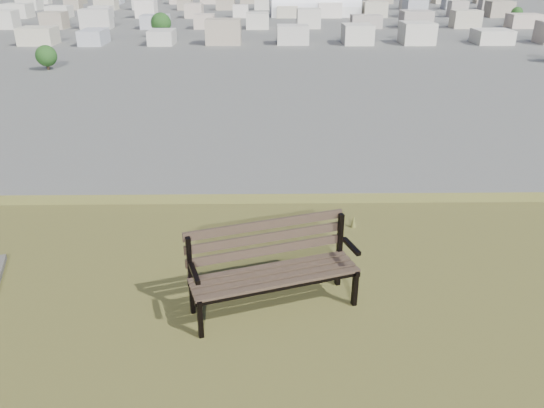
{
  "coord_description": "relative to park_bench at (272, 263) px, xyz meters",
  "views": [
    {
      "loc": [
        1.18,
        -3.28,
        28.35
      ],
      "look_at": [
        1.28,
        3.33,
        25.3
      ],
      "focal_mm": 35.0,
      "sensor_mm": 36.0,
      "label": 1
    }
  ],
  "objects": [
    {
      "name": "park_bench",
      "position": [
        0.0,
        0.0,
        0.0
      ],
      "size": [
        1.81,
        1.05,
        0.9
      ],
      "rotation": [
        0.0,
        0.0,
        0.31
      ],
      "color": "#463728",
      "rests_on": "hilltop_mesa"
    },
    {
      "name": "city_trees",
      "position": [
        -27.64,
        317.57,
        -20.68
      ],
      "size": [
        406.52,
        387.2,
        9.98
      ],
      "color": "black",
      "rests_on": "ground"
    },
    {
      "name": "arena",
      "position": [
        27.94,
        305.84,
        -20.69
      ],
      "size": [
        49.21,
        22.42,
        20.44
      ],
      "rotation": [
        0.0,
        0.0,
        0.04
      ],
      "color": "silver",
      "rests_on": "ground"
    }
  ]
}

